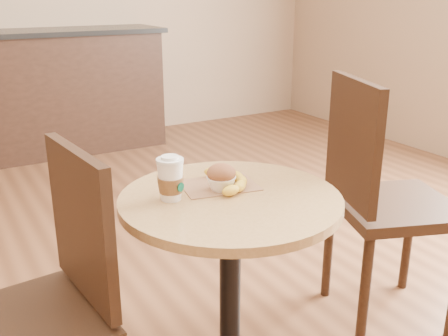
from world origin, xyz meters
The scene contains 8 objects.
cafe_table centered at (0.02, -0.11, 0.53)m, with size 0.70×0.70×0.75m.
chair_left centered at (-0.56, -0.07, 0.53)m, with size 0.46×0.46×0.96m.
chair_right centered at (0.77, -0.02, 0.57)m, with size 0.59×0.59×1.04m.
service_counter centered at (0.00, 3.18, 0.52)m, with size 2.30×0.65×1.04m.
kraft_bag centered at (0.03, -0.01, 0.75)m, with size 0.24×0.18×0.00m, color #8D6244.
coffee_cup centered at (-0.15, -0.04, 0.81)m, with size 0.08×0.09×0.14m.
muffin centered at (0.02, -0.05, 0.79)m, with size 0.09×0.09×0.08m.
banana centered at (0.06, -0.03, 0.77)m, with size 0.15×0.24×0.03m, color yellow, non-canonical shape.
Camera 1 is at (-0.76, -1.41, 1.36)m, focal length 42.00 mm.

